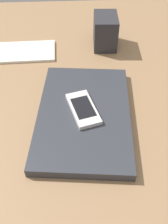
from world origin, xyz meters
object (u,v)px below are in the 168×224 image
at_px(laptop_closed, 84,114).
at_px(cell_phone_on_laptop, 83,109).
at_px(notepad, 26,52).
at_px(desk_organizer, 105,31).

height_order(laptop_closed, cell_phone_on_laptop, cell_phone_on_laptop).
relative_size(laptop_closed, notepad, 1.86).
distance_m(desk_organizer, notepad, 0.26).
bearing_deg(desk_organizer, cell_phone_on_laptop, 167.53).
bearing_deg(notepad, desk_organizer, -84.49).
relative_size(cell_phone_on_laptop, notepad, 0.69).
bearing_deg(desk_organizer, laptop_closed, 168.01).
bearing_deg(cell_phone_on_laptop, notepad, 29.90).
height_order(cell_phone_on_laptop, desk_organizer, desk_organizer).
xyz_separation_m(cell_phone_on_laptop, desk_organizer, (0.33, -0.09, 0.02)).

